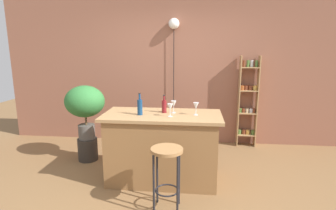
% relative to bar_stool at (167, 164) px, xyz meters
% --- Properties ---
extents(ground, '(12.00, 12.00, 0.00)m').
position_rel_bar_stool_xyz_m(ground, '(-0.14, 0.39, -0.54)').
color(ground, brown).
extents(back_wall, '(6.40, 0.10, 2.80)m').
position_rel_bar_stool_xyz_m(back_wall, '(-0.14, 2.34, 0.86)').
color(back_wall, '#8C5642').
rests_on(back_wall, ground).
extents(kitchen_counter, '(1.55, 0.74, 0.93)m').
position_rel_bar_stool_xyz_m(kitchen_counter, '(-0.14, 0.69, -0.07)').
color(kitchen_counter, olive).
rests_on(kitchen_counter, ground).
extents(bar_stool, '(0.35, 0.35, 0.72)m').
position_rel_bar_stool_xyz_m(bar_stool, '(0.00, 0.00, 0.00)').
color(bar_stool, black).
rests_on(bar_stool, ground).
extents(spice_shelf, '(0.34, 0.17, 1.65)m').
position_rel_bar_stool_xyz_m(spice_shelf, '(1.23, 2.18, 0.30)').
color(spice_shelf, '#A87F51').
rests_on(spice_shelf, ground).
extents(plant_stool, '(0.31, 0.31, 0.36)m').
position_rel_bar_stool_xyz_m(plant_stool, '(-1.42, 1.23, -0.36)').
color(plant_stool, '#2D2823').
rests_on(plant_stool, ground).
extents(potted_plant, '(0.62, 0.56, 0.85)m').
position_rel_bar_stool_xyz_m(potted_plant, '(-1.42, 1.23, 0.38)').
color(potted_plant, '#514C47').
rests_on(potted_plant, plant_stool).
extents(bottle_soda_blue, '(0.06, 0.06, 0.24)m').
position_rel_bar_stool_xyz_m(bottle_soda_blue, '(-0.12, 0.77, 0.48)').
color(bottle_soda_blue, maroon).
rests_on(bottle_soda_blue, kitchen_counter).
extents(bottle_vinegar, '(0.07, 0.07, 0.29)m').
position_rel_bar_stool_xyz_m(bottle_vinegar, '(-0.42, 0.62, 0.50)').
color(bottle_vinegar, navy).
rests_on(bottle_vinegar, kitchen_counter).
extents(wine_glass_left, '(0.07, 0.07, 0.16)m').
position_rel_bar_stool_xyz_m(wine_glass_left, '(0.01, 0.77, 0.51)').
color(wine_glass_left, silver).
rests_on(wine_glass_left, kitchen_counter).
extents(wine_glass_center, '(0.07, 0.07, 0.16)m').
position_rel_bar_stool_xyz_m(wine_glass_center, '(0.30, 0.68, 0.51)').
color(wine_glass_center, silver).
rests_on(wine_glass_center, kitchen_counter).
extents(wine_glass_right, '(0.07, 0.07, 0.16)m').
position_rel_bar_stool_xyz_m(wine_glass_right, '(-0.02, 0.57, 0.51)').
color(wine_glass_right, silver).
rests_on(wine_glass_right, kitchen_counter).
extents(pendant_globe_light, '(0.19, 0.19, 2.29)m').
position_rel_bar_stool_xyz_m(pendant_globe_light, '(-0.12, 2.23, 1.61)').
color(pendant_globe_light, black).
rests_on(pendant_globe_light, ground).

